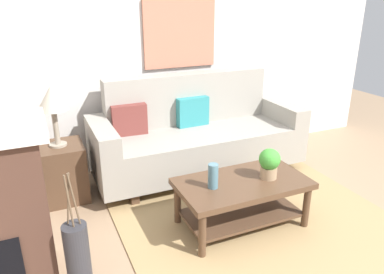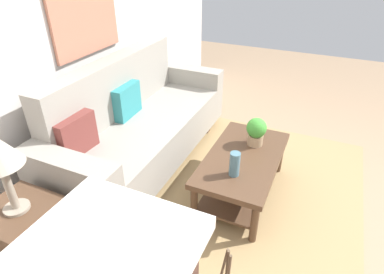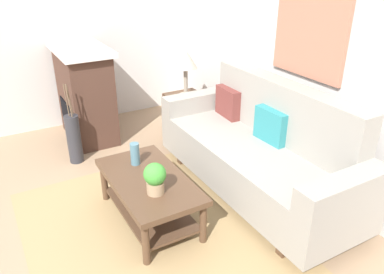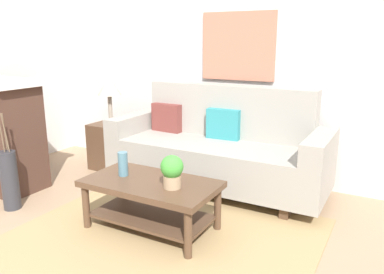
% 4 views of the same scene
% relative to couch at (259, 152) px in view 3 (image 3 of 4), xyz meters
% --- Properties ---
extents(ground_plane, '(9.36, 9.36, 0.00)m').
position_rel_couch_xyz_m(ground_plane, '(0.08, -1.69, -0.43)').
color(ground_plane, '#9E7F60').
extents(wall_back, '(5.36, 0.10, 2.70)m').
position_rel_couch_xyz_m(wall_back, '(0.08, 0.54, 0.92)').
color(wall_back, silver).
rests_on(wall_back, ground_plane).
extents(wall_left, '(0.10, 5.17, 2.70)m').
position_rel_couch_xyz_m(wall_left, '(-2.65, -1.10, 0.92)').
color(wall_left, silver).
rests_on(wall_left, ground_plane).
extents(area_rug, '(2.35, 1.96, 0.01)m').
position_rel_couch_xyz_m(area_rug, '(0.08, -1.19, -0.43)').
color(area_rug, '#A38456').
rests_on(area_rug, ground_plane).
extents(couch, '(2.28, 0.84, 1.08)m').
position_rel_couch_xyz_m(couch, '(0.00, 0.00, 0.00)').
color(couch, gray).
rests_on(couch, ground_plane).
extents(throw_pillow_maroon, '(0.37, 0.14, 0.32)m').
position_rel_couch_xyz_m(throw_pillow_maroon, '(-0.71, 0.13, 0.25)').
color(throw_pillow_maroon, brown).
rests_on(throw_pillow_maroon, couch).
extents(throw_pillow_teal, '(0.37, 0.14, 0.32)m').
position_rel_couch_xyz_m(throw_pillow_teal, '(0.00, 0.13, 0.25)').
color(throw_pillow_teal, teal).
rests_on(throw_pillow_teal, couch).
extents(coffee_table, '(1.10, 0.60, 0.43)m').
position_rel_couch_xyz_m(coffee_table, '(-0.09, -1.11, -0.12)').
color(coffee_table, '#513826').
rests_on(coffee_table, ground_plane).
extents(tabletop_vase, '(0.08, 0.08, 0.21)m').
position_rel_couch_xyz_m(tabletop_vase, '(-0.37, -1.11, 0.10)').
color(tabletop_vase, slate).
rests_on(tabletop_vase, coffee_table).
extents(potted_plant_tabletop, '(0.18, 0.18, 0.26)m').
position_rel_couch_xyz_m(potted_plant_tabletop, '(0.14, -1.15, 0.14)').
color(potted_plant_tabletop, tan).
rests_on(potted_plant_tabletop, coffee_table).
extents(side_table, '(0.44, 0.44, 0.56)m').
position_rel_couch_xyz_m(side_table, '(-1.44, -0.01, -0.15)').
color(side_table, '#513826').
rests_on(side_table, ground_plane).
extents(table_lamp, '(0.28, 0.28, 0.57)m').
position_rel_couch_xyz_m(table_lamp, '(-1.44, -0.01, 0.56)').
color(table_lamp, gray).
rests_on(table_lamp, side_table).
extents(fireplace, '(1.02, 0.58, 1.16)m').
position_rel_couch_xyz_m(fireplace, '(-2.05, -1.09, 0.16)').
color(fireplace, '#472D23').
rests_on(fireplace, ground_plane).
extents(floor_vase, '(0.16, 0.16, 0.56)m').
position_rel_couch_xyz_m(floor_vase, '(-1.48, -1.41, -0.15)').
color(floor_vase, '#2D2D33').
rests_on(floor_vase, ground_plane).
extents(floor_vase_branch_a, '(0.05, 0.03, 0.36)m').
position_rel_couch_xyz_m(floor_vase_branch_a, '(-1.46, -1.41, 0.31)').
color(floor_vase_branch_a, brown).
rests_on(floor_vase_branch_a, floor_vase).
extents(floor_vase_branch_b, '(0.05, 0.05, 0.36)m').
position_rel_couch_xyz_m(floor_vase_branch_b, '(-1.49, -1.39, 0.31)').
color(floor_vase_branch_b, brown).
rests_on(floor_vase_branch_b, floor_vase).
extents(floor_vase_branch_c, '(0.03, 0.02, 0.36)m').
position_rel_couch_xyz_m(floor_vase_branch_c, '(-1.49, -1.43, 0.31)').
color(floor_vase_branch_c, brown).
rests_on(floor_vase_branch_c, floor_vase).
extents(framed_painting, '(0.84, 0.03, 0.73)m').
position_rel_couch_xyz_m(framed_painting, '(0.00, 0.47, 1.05)').
color(framed_painting, '#B77056').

